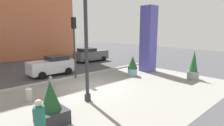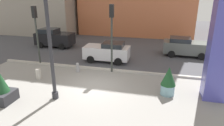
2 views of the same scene
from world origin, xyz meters
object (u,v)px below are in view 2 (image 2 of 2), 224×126
(potted_plant_near_right, at_px, (1,89))
(concrete_bollard, at_px, (38,74))
(fire_hydrant, at_px, (78,67))
(art_pillar_blue, at_px, (221,46))
(lamp_post, at_px, (49,34))
(traffic_light_far_side, at_px, (112,28))
(car_curb_west, at_px, (108,52))
(potted_plant_by_pillar, at_px, (168,81))
(car_intersection, at_px, (186,47))
(traffic_light_corner, at_px, (36,26))
(car_far_lane, at_px, (54,38))

(potted_plant_near_right, bearing_deg, concrete_bollard, 87.77)
(fire_hydrant, distance_m, concrete_bollard, 2.85)
(art_pillar_blue, distance_m, fire_hydrant, 9.69)
(lamp_post, relative_size, fire_hydrant, 10.30)
(traffic_light_far_side, relative_size, car_curb_west, 1.28)
(concrete_bollard, height_order, car_curb_west, car_curb_west)
(potted_plant_near_right, xyz_separation_m, potted_plant_by_pillar, (8.88, 3.11, 0.09))
(car_intersection, bearing_deg, traffic_light_corner, -154.98)
(car_curb_west, xyz_separation_m, car_intersection, (6.71, 3.36, 0.02))
(fire_hydrant, relative_size, traffic_light_corner, 0.16)
(concrete_bollard, bearing_deg, potted_plant_by_pillar, -1.12)
(lamp_post, bearing_deg, traffic_light_far_side, 66.01)
(potted_plant_near_right, height_order, potted_plant_by_pillar, potted_plant_near_right)
(lamp_post, relative_size, traffic_light_corner, 1.62)
(art_pillar_blue, bearing_deg, potted_plant_near_right, -163.49)
(car_curb_west, bearing_deg, potted_plant_by_pillar, -45.01)
(lamp_post, distance_m, car_intersection, 13.44)
(art_pillar_blue, bearing_deg, car_curb_west, 147.65)
(fire_hydrant, bearing_deg, car_intersection, 37.83)
(art_pillar_blue, relative_size, concrete_bollard, 8.27)
(car_intersection, bearing_deg, car_curb_west, -153.43)
(potted_plant_by_pillar, xyz_separation_m, traffic_light_far_side, (-4.11, 2.74, 2.44))
(lamp_post, bearing_deg, art_pillar_blue, 14.83)
(art_pillar_blue, xyz_separation_m, potted_plant_near_right, (-11.40, -3.38, -2.29))
(lamp_post, bearing_deg, concrete_bollard, 138.40)
(traffic_light_far_side, distance_m, car_intersection, 8.46)
(lamp_post, height_order, concrete_bollard, lamp_post)
(art_pillar_blue, distance_m, concrete_bollard, 11.60)
(car_curb_west, distance_m, car_intersection, 7.51)
(fire_hydrant, height_order, traffic_light_corner, traffic_light_corner)
(art_pillar_blue, relative_size, potted_plant_near_right, 3.22)
(potted_plant_near_right, xyz_separation_m, car_far_lane, (-3.18, 11.56, 0.18))
(concrete_bollard, relative_size, traffic_light_far_side, 0.15)
(lamp_post, xyz_separation_m, car_far_lane, (-5.81, 10.50, -2.79))
(fire_hydrant, bearing_deg, potted_plant_near_right, -113.74)
(potted_plant_near_right, distance_m, car_intersection, 15.62)
(art_pillar_blue, xyz_separation_m, potted_plant_by_pillar, (-2.52, -0.27, -2.20))
(potted_plant_by_pillar, relative_size, car_curb_west, 0.45)
(concrete_bollard, distance_m, car_intersection, 13.28)
(concrete_bollard, height_order, car_intersection, car_intersection)
(lamp_post, xyz_separation_m, fire_hydrant, (-0.36, 4.11, -3.41))
(traffic_light_corner, relative_size, car_far_lane, 1.17)
(potted_plant_near_right, xyz_separation_m, fire_hydrant, (2.27, 5.16, -0.44))
(lamp_post, relative_size, car_far_lane, 1.90)
(lamp_post, distance_m, potted_plant_by_pillar, 7.18)
(fire_hydrant, relative_size, car_curb_west, 0.19)
(fire_hydrant, relative_size, concrete_bollard, 1.00)
(potted_plant_by_pillar, distance_m, car_intersection, 8.60)
(concrete_bollard, height_order, car_far_lane, car_far_lane)
(art_pillar_blue, relative_size, car_intersection, 1.46)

